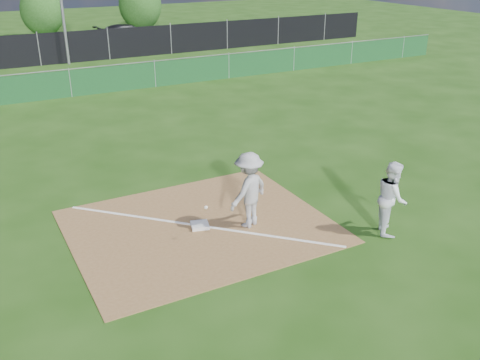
% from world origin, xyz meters
% --- Properties ---
extents(ground, '(90.00, 90.00, 0.00)m').
position_xyz_m(ground, '(0.00, 10.00, 0.00)').
color(ground, '#1B400D').
rests_on(ground, ground).
extents(infield_dirt, '(6.00, 5.00, 0.02)m').
position_xyz_m(infield_dirt, '(0.00, 1.00, 0.01)').
color(infield_dirt, brown).
rests_on(infield_dirt, ground).
extents(foul_line, '(5.01, 5.01, 0.01)m').
position_xyz_m(foul_line, '(0.00, 1.00, 0.03)').
color(foul_line, white).
rests_on(foul_line, infield_dirt).
extents(green_fence, '(44.00, 0.05, 1.20)m').
position_xyz_m(green_fence, '(0.00, 15.00, 0.60)').
color(green_fence, '#113E1B').
rests_on(green_fence, ground).
extents(black_fence, '(46.00, 0.04, 1.80)m').
position_xyz_m(black_fence, '(0.00, 23.00, 0.90)').
color(black_fence, black).
rests_on(black_fence, ground).
extents(parking_lot, '(46.00, 9.00, 0.01)m').
position_xyz_m(parking_lot, '(0.00, 28.00, 0.01)').
color(parking_lot, black).
rests_on(parking_lot, ground).
extents(first_base, '(0.51, 0.51, 0.09)m').
position_xyz_m(first_base, '(-0.02, 0.96, 0.06)').
color(first_base, silver).
rests_on(first_base, infield_dirt).
extents(play_at_first, '(1.93, 1.10, 1.85)m').
position_xyz_m(play_at_first, '(1.07, 0.49, 0.95)').
color(play_at_first, '#ACACAE').
rests_on(play_at_first, infield_dirt).
extents(runner, '(1.03, 1.08, 1.76)m').
position_xyz_m(runner, '(3.84, -1.32, 0.88)').
color(runner, white).
rests_on(runner, ground).
extents(car_right, '(4.70, 2.27, 1.32)m').
position_xyz_m(car_right, '(6.83, 28.19, 0.67)').
color(car_right, black).
rests_on(car_right, parking_lot).
extents(tree_mid, '(3.15, 3.15, 3.74)m').
position_xyz_m(tree_mid, '(2.17, 34.05, 1.92)').
color(tree_mid, '#382316').
rests_on(tree_mid, ground).
extents(tree_right, '(3.37, 3.37, 3.99)m').
position_xyz_m(tree_right, '(9.64, 33.63, 2.05)').
color(tree_right, '#382316').
rests_on(tree_right, ground).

